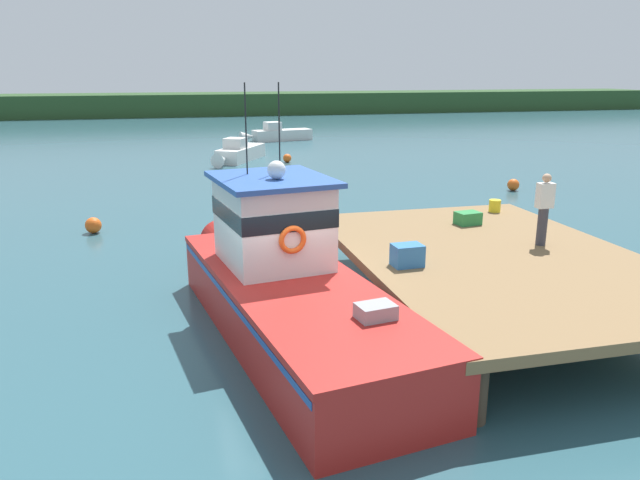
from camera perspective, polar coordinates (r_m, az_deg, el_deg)
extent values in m
plane|color=#2D5660|center=(12.55, -3.91, -8.10)|extent=(200.00, 200.00, 0.00)
cylinder|color=#4C3D2D|center=(9.49, 14.32, -13.49)|extent=(0.36, 0.36, 1.00)
cylinder|color=#4C3D2D|center=(16.61, 1.00, -0.24)|extent=(0.36, 0.36, 1.00)
cylinder|color=#4C3D2D|center=(18.60, 16.66, 0.83)|extent=(0.36, 0.36, 1.00)
cube|color=olive|center=(13.76, 16.07, -1.64)|extent=(6.00, 9.00, 0.20)
cube|color=red|center=(11.74, -2.38, -6.89)|extent=(3.72, 8.29, 1.10)
cone|color=red|center=(16.16, -8.55, -0.68)|extent=(1.37, 1.95, 1.10)
cube|color=#234C9E|center=(11.57, -2.40, -4.83)|extent=(3.72, 8.14, 0.12)
cube|color=red|center=(11.52, -2.41, -4.08)|extent=(3.76, 8.30, 0.12)
cube|color=silver|center=(12.35, -4.43, 1.33)|extent=(2.22, 2.47, 1.80)
cube|color=black|center=(12.28, -4.46, 2.76)|extent=(2.24, 2.49, 0.36)
cube|color=#2D56A8|center=(12.16, -4.52, 5.67)|extent=(2.50, 2.80, 0.10)
sphere|color=white|center=(11.84, -4.08, 6.54)|extent=(0.36, 0.36, 0.36)
cylinder|color=black|center=(12.40, -6.93, 10.24)|extent=(0.03, 0.03, 1.80)
cylinder|color=black|center=(12.61, -3.83, 10.40)|extent=(0.03, 0.03, 1.80)
cube|color=#939399|center=(9.82, 5.21, -6.97)|extent=(0.66, 0.53, 0.36)
torus|color=orange|center=(8.98, 1.59, -9.97)|extent=(0.64, 0.64, 0.12)
torus|color=#EA5119|center=(11.32, -2.57, 0.02)|extent=(0.55, 0.18, 0.54)
cube|color=#2D8442|center=(16.12, 13.63, 1.99)|extent=(0.66, 0.52, 0.33)
cube|color=#3370B2|center=(12.45, 8.15, -1.42)|extent=(0.62, 0.47, 0.45)
cylinder|color=yellow|center=(17.75, 16.00, 3.09)|extent=(0.32, 0.32, 0.34)
cylinder|color=#383842|center=(14.65, 20.02, 1.20)|extent=(0.22, 0.22, 0.86)
cube|color=white|center=(14.50, 20.28, 3.92)|extent=(0.36, 0.22, 0.56)
sphere|color=tan|center=(14.43, 20.42, 5.44)|extent=(0.20, 0.20, 0.20)
cube|color=silver|center=(45.64, -3.54, 9.76)|extent=(4.48, 2.20, 0.78)
cone|color=silver|center=(44.70, -6.77, 9.56)|extent=(1.21, 0.98, 0.78)
cube|color=silver|center=(45.30, -4.45, 10.56)|extent=(1.27, 1.29, 0.59)
cube|color=white|center=(35.73, -7.39, 8.01)|extent=(3.28, 4.32, 0.77)
cone|color=white|center=(33.34, -9.18, 7.41)|extent=(1.19, 1.30, 0.77)
cube|color=silver|center=(34.97, -7.91, 8.94)|extent=(1.46, 1.45, 0.58)
sphere|color=red|center=(19.77, -7.64, 1.30)|extent=(0.39, 0.39, 0.39)
sphere|color=#EA5B19|center=(20.75, -20.41, 1.30)|extent=(0.51, 0.51, 0.51)
sphere|color=#EA5B19|center=(27.68, 17.59, 4.94)|extent=(0.51, 0.51, 0.51)
sphere|color=#EA5B19|center=(34.65, -3.08, 7.64)|extent=(0.47, 0.47, 0.47)
cube|color=#284723|center=(73.45, -12.82, 12.26)|extent=(120.00, 8.00, 2.40)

